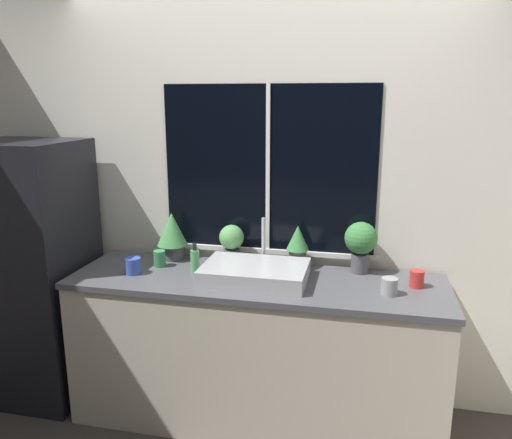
{
  "coord_description": "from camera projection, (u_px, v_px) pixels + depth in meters",
  "views": [
    {
      "loc": [
        0.59,
        -2.32,
        1.9
      ],
      "look_at": [
        0.0,
        0.31,
        1.25
      ],
      "focal_mm": 35.0,
      "sensor_mm": 36.0,
      "label": 1
    }
  ],
  "objects": [
    {
      "name": "mug_blue",
      "position": [
        133.0,
        266.0,
        2.93
      ],
      "size": [
        0.09,
        0.09,
        0.1
      ],
      "color": "#3351AD",
      "rests_on": "counter"
    },
    {
      "name": "refrigerator",
      "position": [
        32.0,
        272.0,
        3.17
      ],
      "size": [
        0.66,
        0.63,
        1.65
      ],
      "color": "black",
      "rests_on": "ground_plane"
    },
    {
      "name": "potted_plant_far_left",
      "position": [
        172.0,
        233.0,
        3.17
      ],
      "size": [
        0.19,
        0.19,
        0.3
      ],
      "color": "#4C4C51",
      "rests_on": "counter"
    },
    {
      "name": "mug_green",
      "position": [
        160.0,
        259.0,
        3.06
      ],
      "size": [
        0.07,
        0.07,
        0.1
      ],
      "color": "#38844C",
      "rests_on": "counter"
    },
    {
      "name": "soap_bottle",
      "position": [
        195.0,
        261.0,
        2.93
      ],
      "size": [
        0.05,
        0.05,
        0.18
      ],
      "color": "#519E5B",
      "rests_on": "counter"
    },
    {
      "name": "mug_grey",
      "position": [
        389.0,
        286.0,
        2.61
      ],
      "size": [
        0.09,
        0.09,
        0.09
      ],
      "color": "gray",
      "rests_on": "counter"
    },
    {
      "name": "mug_red",
      "position": [
        417.0,
        279.0,
        2.72
      ],
      "size": [
        0.08,
        0.08,
        0.1
      ],
      "color": "#B72D28",
      "rests_on": "counter"
    },
    {
      "name": "wall_left",
      "position": [
        53.0,
        164.0,
        4.31
      ],
      "size": [
        0.06,
        7.0,
        2.7
      ],
      "color": "silver",
      "rests_on": "ground_plane"
    },
    {
      "name": "potted_plant_far_right",
      "position": [
        361.0,
        242.0,
        2.92
      ],
      "size": [
        0.19,
        0.19,
        0.31
      ],
      "color": "#4C4C51",
      "rests_on": "counter"
    },
    {
      "name": "sink",
      "position": [
        256.0,
        272.0,
        2.83
      ],
      "size": [
        0.59,
        0.46,
        0.31
      ],
      "color": "#ADADB2",
      "rests_on": "counter"
    },
    {
      "name": "potted_plant_center_left",
      "position": [
        232.0,
        241.0,
        3.09
      ],
      "size": [
        0.15,
        0.15,
        0.25
      ],
      "color": "#4C4C51",
      "rests_on": "counter"
    },
    {
      "name": "wall_back",
      "position": [
        269.0,
        189.0,
        3.11
      ],
      "size": [
        8.0,
        0.09,
        2.7
      ],
      "color": "silver",
      "rests_on": "ground_plane"
    },
    {
      "name": "potted_plant_center_right",
      "position": [
        298.0,
        244.0,
        3.0
      ],
      "size": [
        0.14,
        0.14,
        0.27
      ],
      "color": "#4C4C51",
      "rests_on": "counter"
    },
    {
      "name": "counter",
      "position": [
        256.0,
        350.0,
        2.96
      ],
      "size": [
        2.15,
        0.64,
        0.9
      ],
      "color": "beige",
      "rests_on": "ground_plane"
    }
  ]
}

